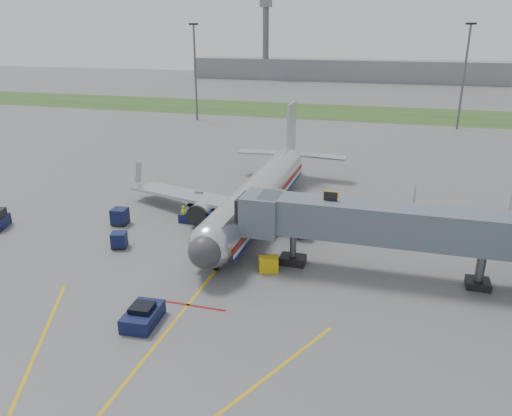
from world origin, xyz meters
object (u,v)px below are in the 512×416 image
(belt_loader, at_px, (191,213))
(pushback_tug, at_px, (143,316))
(airliner, at_px, (259,194))
(ramp_worker, at_px, (184,215))

(belt_loader, bearing_deg, pushback_tug, -76.14)
(airliner, height_order, pushback_tug, airliner)
(airliner, height_order, belt_loader, airliner)
(belt_loader, height_order, ramp_worker, belt_loader)
(pushback_tug, height_order, ramp_worker, ramp_worker)
(airliner, relative_size, pushback_tug, 10.15)
(airliner, distance_m, ramp_worker, 8.31)
(pushback_tug, distance_m, ramp_worker, 19.04)
(airliner, distance_m, belt_loader, 7.63)
(airliner, bearing_deg, pushback_tug, -95.18)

